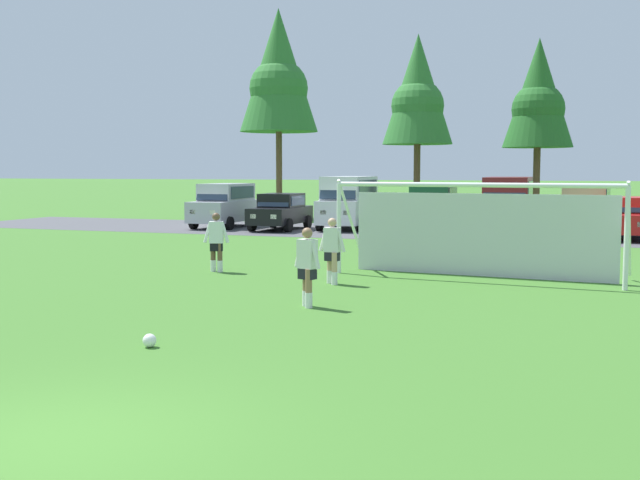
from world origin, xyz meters
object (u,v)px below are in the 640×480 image
(parked_car_slot_center_left, at_px, (349,201))
(parked_car_slot_center, at_px, (433,207))
(parked_car_slot_far_left, at_px, (225,205))
(parked_car_slot_far_right, at_px, (626,218))
(soccer_goal, at_px, (479,228))
(parked_car_slot_right, at_px, (586,209))
(parked_car_slot_center_right, at_px, (508,205))
(parked_car_slot_left, at_px, (281,211))
(player_midfield_center, at_px, (216,242))
(soccer_ball, at_px, (150,341))
(player_defender_far, at_px, (332,251))
(player_striker_near, at_px, (307,267))

(parked_car_slot_center_left, bearing_deg, parked_car_slot_center, -1.41)
(parked_car_slot_far_left, distance_m, parked_car_slot_far_right, 18.39)
(soccer_goal, bearing_deg, parked_car_slot_right, 80.76)
(parked_car_slot_center, distance_m, parked_car_slot_far_right, 8.31)
(parked_car_slot_center_left, bearing_deg, soccer_goal, -60.84)
(parked_car_slot_center_right, bearing_deg, parked_car_slot_center, 160.74)
(parked_car_slot_center_left, bearing_deg, parked_car_slot_far_right, -6.31)
(parked_car_slot_left, bearing_deg, soccer_goal, -49.97)
(parked_car_slot_left, bearing_deg, parked_car_slot_center_right, 1.21)
(parked_car_slot_center_right, bearing_deg, parked_car_slot_right, 25.92)
(player_midfield_center, bearing_deg, soccer_ball, -69.24)
(player_midfield_center, xyz_separation_m, parked_car_slot_center_left, (-1.30, 16.21, 0.52))
(player_midfield_center, height_order, parked_car_slot_far_right, parked_car_slot_far_right)
(soccer_goal, relative_size, parked_car_slot_center_left, 1.55)
(player_defender_far, height_order, parked_car_slot_right, parked_car_slot_right)
(parked_car_slot_left, height_order, parked_car_slot_center_right, parked_car_slot_center_right)
(parked_car_slot_far_right, bearing_deg, soccer_goal, -106.57)
(soccer_ball, bearing_deg, parked_car_slot_left, 107.76)
(parked_car_slot_center_right, bearing_deg, parked_car_slot_center_left, 170.13)
(parked_car_slot_left, relative_size, parked_car_slot_far_right, 1.01)
(soccer_ball, xyz_separation_m, player_striker_near, (1.07, 4.27, 0.71))
(parked_car_slot_far_right, bearing_deg, player_defender_far, -114.36)
(player_striker_near, height_order, parked_car_slot_right, parked_car_slot_right)
(player_midfield_center, xyz_separation_m, parked_car_slot_left, (-4.19, 14.67, 0.05))
(soccer_ball, relative_size, player_striker_near, 0.13)
(parked_car_slot_left, distance_m, parked_car_slot_center_right, 10.49)
(parked_car_slot_left, bearing_deg, parked_car_slot_far_right, 0.69)
(parked_car_slot_left, bearing_deg, player_striker_near, -65.85)
(player_striker_near, height_order, parked_car_slot_left, parked_car_slot_left)
(parked_car_slot_left, height_order, parked_car_slot_right, parked_car_slot_right)
(parked_car_slot_center, bearing_deg, parked_car_slot_center_left, 178.59)
(parked_car_slot_center_left, bearing_deg, parked_car_slot_center_right, -9.87)
(soccer_ball, distance_m, parked_car_slot_far_right, 24.72)
(player_midfield_center, height_order, parked_car_slot_left, parked_car_slot_left)
(soccer_goal, bearing_deg, player_midfield_center, -169.00)
(parked_car_slot_right, distance_m, parked_car_slot_far_right, 2.23)
(player_striker_near, distance_m, parked_car_slot_far_right, 20.33)
(parked_car_slot_far_right, bearing_deg, parked_car_slot_center_right, 179.51)
(player_striker_near, bearing_deg, parked_car_slot_center, 94.29)
(parked_car_slot_right, bearing_deg, parked_car_slot_far_left, -175.94)
(parked_car_slot_center, xyz_separation_m, parked_car_slot_far_right, (8.21, -1.26, -0.24))
(player_midfield_center, relative_size, parked_car_slot_far_left, 0.36)
(soccer_goal, xyz_separation_m, player_defender_far, (-3.22, -2.48, -0.47))
(soccer_ball, distance_m, player_striker_near, 4.46)
(soccer_goal, height_order, player_defender_far, soccer_goal)
(soccer_goal, bearing_deg, parked_car_slot_center_right, 92.97)
(player_defender_far, distance_m, parked_car_slot_center_left, 18.07)
(parked_car_slot_center_left, xyz_separation_m, parked_car_slot_center, (4.10, -0.10, -0.23))
(player_striker_near, bearing_deg, player_midfield_center, 134.90)
(parked_car_slot_far_left, height_order, parked_car_slot_center, same)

